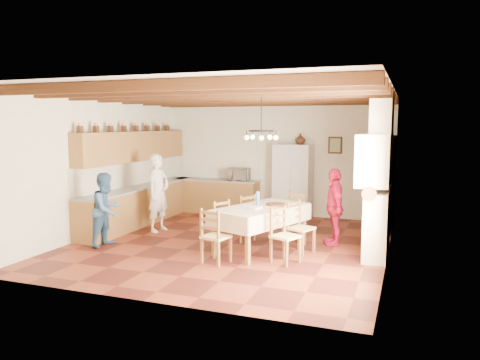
{
  "coord_description": "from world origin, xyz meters",
  "views": [
    {
      "loc": [
        3.32,
        -8.51,
        2.38
      ],
      "look_at": [
        0.1,
        0.3,
        1.25
      ],
      "focal_mm": 35.0,
      "sensor_mm": 36.0,
      "label": 1
    }
  ],
  "objects_px": {
    "chair_left_near": "(216,224)",
    "chair_end_near": "(216,236)",
    "microwave": "(239,174)",
    "refrigerator": "(294,181)",
    "person_man": "(158,193)",
    "chair_right_near": "(285,235)",
    "chair_end_far": "(293,216)",
    "dining_table": "(261,211)",
    "hutch": "(382,183)",
    "chair_left_far": "(242,217)",
    "person_woman_red": "(334,207)",
    "chair_right_far": "(301,227)",
    "person_woman_blue": "(107,209)"
  },
  "relations": [
    {
      "from": "chair_left_near",
      "to": "chair_end_near",
      "type": "bearing_deg",
      "value": 49.29
    },
    {
      "from": "chair_end_near",
      "to": "microwave",
      "type": "relative_size",
      "value": 1.68
    },
    {
      "from": "refrigerator",
      "to": "person_man",
      "type": "xyz_separation_m",
      "value": [
        -2.44,
        -2.62,
        -0.07
      ]
    },
    {
      "from": "chair_right_near",
      "to": "microwave",
      "type": "distance_m",
      "value": 4.49
    },
    {
      "from": "chair_right_near",
      "to": "chair_end_far",
      "type": "relative_size",
      "value": 1.0
    },
    {
      "from": "dining_table",
      "to": "chair_end_near",
      "type": "relative_size",
      "value": 2.23
    },
    {
      "from": "hutch",
      "to": "chair_end_near",
      "type": "xyz_separation_m",
      "value": [
        -2.5,
        -3.68,
        -0.58
      ]
    },
    {
      "from": "chair_end_far",
      "to": "chair_left_far",
      "type": "bearing_deg",
      "value": -140.19
    },
    {
      "from": "person_woman_red",
      "to": "microwave",
      "type": "relative_size",
      "value": 2.66
    },
    {
      "from": "refrigerator",
      "to": "dining_table",
      "type": "distance_m",
      "value": 3.38
    },
    {
      "from": "dining_table",
      "to": "microwave",
      "type": "height_order",
      "value": "microwave"
    },
    {
      "from": "refrigerator",
      "to": "chair_end_near",
      "type": "distance_m",
      "value": 4.44
    },
    {
      "from": "dining_table",
      "to": "chair_right_near",
      "type": "relative_size",
      "value": 2.23
    },
    {
      "from": "chair_right_far",
      "to": "person_woman_blue",
      "type": "xyz_separation_m",
      "value": [
        -3.68,
        -0.8,
        0.24
      ]
    },
    {
      "from": "refrigerator",
      "to": "hutch",
      "type": "relative_size",
      "value": 0.88
    },
    {
      "from": "person_woman_blue",
      "to": "hutch",
      "type": "bearing_deg",
      "value": -51.39
    },
    {
      "from": "chair_left_far",
      "to": "person_woman_red",
      "type": "height_order",
      "value": "person_woman_red"
    },
    {
      "from": "chair_end_far",
      "to": "hutch",
      "type": "bearing_deg",
      "value": 53.34
    },
    {
      "from": "chair_left_near",
      "to": "person_woman_blue",
      "type": "relative_size",
      "value": 0.67
    },
    {
      "from": "chair_left_far",
      "to": "chair_end_near",
      "type": "relative_size",
      "value": 1.0
    },
    {
      "from": "refrigerator",
      "to": "microwave",
      "type": "xyz_separation_m",
      "value": [
        -1.46,
        -0.15,
        0.13
      ]
    },
    {
      "from": "person_woman_red",
      "to": "microwave",
      "type": "xyz_separation_m",
      "value": [
        -2.86,
        2.32,
        0.3
      ]
    },
    {
      "from": "chair_left_far",
      "to": "person_woman_red",
      "type": "bearing_deg",
      "value": 130.99
    },
    {
      "from": "person_woman_red",
      "to": "person_woman_blue",
      "type": "bearing_deg",
      "value": -88.16
    },
    {
      "from": "refrigerator",
      "to": "chair_left_near",
      "type": "relative_size",
      "value": 1.94
    },
    {
      "from": "chair_end_near",
      "to": "person_man",
      "type": "distance_m",
      "value": 2.81
    },
    {
      "from": "dining_table",
      "to": "chair_end_far",
      "type": "xyz_separation_m",
      "value": [
        0.34,
        1.12,
        -0.27
      ]
    },
    {
      "from": "chair_left_near",
      "to": "person_woman_blue",
      "type": "bearing_deg",
      "value": -50.62
    },
    {
      "from": "dining_table",
      "to": "chair_left_near",
      "type": "height_order",
      "value": "chair_left_near"
    },
    {
      "from": "hutch",
      "to": "chair_right_near",
      "type": "xyz_separation_m",
      "value": [
        -1.39,
        -3.26,
        -0.58
      ]
    },
    {
      "from": "hutch",
      "to": "person_man",
      "type": "height_order",
      "value": "hutch"
    },
    {
      "from": "chair_end_near",
      "to": "chair_end_far",
      "type": "height_order",
      "value": "same"
    },
    {
      "from": "chair_end_far",
      "to": "chair_end_near",
      "type": "bearing_deg",
      "value": -99.78
    },
    {
      "from": "microwave",
      "to": "person_woman_blue",
      "type": "bearing_deg",
      "value": -115.84
    },
    {
      "from": "chair_right_far",
      "to": "chair_end_far",
      "type": "relative_size",
      "value": 1.0
    },
    {
      "from": "hutch",
      "to": "chair_end_far",
      "type": "xyz_separation_m",
      "value": [
        -1.68,
        -1.53,
        -0.58
      ]
    },
    {
      "from": "person_woman_blue",
      "to": "microwave",
      "type": "bearing_deg",
      "value": -13.79
    },
    {
      "from": "chair_right_near",
      "to": "dining_table",
      "type": "bearing_deg",
      "value": 70.51
    },
    {
      "from": "chair_left_near",
      "to": "chair_left_far",
      "type": "xyz_separation_m",
      "value": [
        0.25,
        0.8,
        0.0
      ]
    },
    {
      "from": "chair_left_near",
      "to": "chair_right_near",
      "type": "distance_m",
      "value": 1.54
    },
    {
      "from": "refrigerator",
      "to": "chair_right_near",
      "type": "xyz_separation_m",
      "value": [
        0.81,
        -3.98,
        -0.45
      ]
    },
    {
      "from": "refrigerator",
      "to": "dining_table",
      "type": "xyz_separation_m",
      "value": [
        0.18,
        -3.37,
        -0.18
      ]
    },
    {
      "from": "dining_table",
      "to": "microwave",
      "type": "distance_m",
      "value": 3.63
    },
    {
      "from": "person_woman_blue",
      "to": "chair_left_near",
      "type": "bearing_deg",
      "value": -71.86
    },
    {
      "from": "dining_table",
      "to": "chair_right_far",
      "type": "relative_size",
      "value": 2.23
    },
    {
      "from": "refrigerator",
      "to": "hutch",
      "type": "xyz_separation_m",
      "value": [
        2.2,
        -0.72,
        0.13
      ]
    },
    {
      "from": "chair_left_far",
      "to": "person_woman_blue",
      "type": "bearing_deg",
      "value": -29.26
    },
    {
      "from": "dining_table",
      "to": "person_woman_blue",
      "type": "distance_m",
      "value": 3.02
    },
    {
      "from": "person_man",
      "to": "person_woman_blue",
      "type": "bearing_deg",
      "value": 176.14
    },
    {
      "from": "dining_table",
      "to": "chair_right_near",
      "type": "distance_m",
      "value": 0.92
    }
  ]
}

